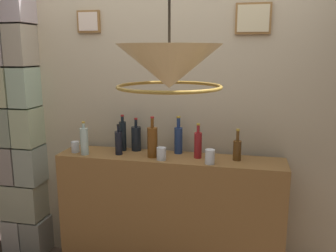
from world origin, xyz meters
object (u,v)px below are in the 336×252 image
Objects in this scene: liquor_bottle_amaro at (198,144)px; glass_tumbler_rocks at (210,157)px; liquor_bottle_port at (136,138)px; glass_tumbler_shot at (75,147)px; liquor_bottle_scotch at (152,142)px; glass_tumbler_highball at (161,154)px; liquor_bottle_tequila at (237,149)px; liquor_bottle_brandy at (84,141)px; liquor_bottle_mezcal at (178,139)px; liquor_bottle_vodka at (123,135)px; pendant_lamp at (169,68)px; liquor_bottle_whiskey at (119,142)px.

glass_tumbler_rocks is at bearing -50.19° from liquor_bottle_amaro.
liquor_bottle_port reaches higher than glass_tumbler_shot.
glass_tumbler_rocks is at bearing -9.00° from liquor_bottle_scotch.
liquor_bottle_amaro is at bearing 23.17° from glass_tumbler_highball.
glass_tumbler_shot is at bearing -177.02° from liquor_bottle_tequila.
glass_tumbler_shot is (-0.10, 0.04, -0.07)m from liquor_bottle_brandy.
liquor_bottle_amaro is at bearing -27.73° from liquor_bottle_mezcal.
liquor_bottle_brandy is at bearing -164.66° from liquor_bottle_mezcal.
glass_tumbler_rocks is (0.72, -0.19, -0.07)m from liquor_bottle_vodka.
pendant_lamp is (-0.29, -1.01, 0.63)m from liquor_bottle_tequila.
liquor_bottle_scotch reaches higher than glass_tumbler_shot.
liquor_bottle_tequila is 2.72× the size of glass_tumbler_shot.
pendant_lamp is at bearing -106.04° from liquor_bottle_tequila.
liquor_bottle_scotch is (0.18, -0.15, 0.02)m from liquor_bottle_port.
liquor_bottle_whiskey is at bearing 178.49° from liquor_bottle_scotch.
liquor_bottle_port reaches higher than liquor_bottle_whiskey.
pendant_lamp reaches higher than glass_tumbler_shot.
liquor_bottle_vodka is at bearing 165.02° from glass_tumbler_rocks.
pendant_lamp is (0.51, -1.09, 0.62)m from liquor_bottle_port.
liquor_bottle_port is 2.86× the size of glass_tumbler_highball.
liquor_bottle_port reaches higher than liquor_bottle_tequila.
liquor_bottle_mezcal reaches higher than liquor_bottle_tequila.
glass_tumbler_rocks is (0.62, -0.22, -0.05)m from liquor_bottle_port.
liquor_bottle_mezcal is 0.45m from liquor_bottle_vodka.
liquor_bottle_tequila is at bearing -10.36° from liquor_bottle_mezcal.
glass_tumbler_shot is (-0.46, -0.15, -0.06)m from liquor_bottle_port.
pendant_lamp reaches higher than glass_tumbler_highball.
liquor_bottle_amaro is 0.61m from liquor_bottle_whiskey.
glass_tumbler_rocks is 1.12× the size of glass_tumbler_highball.
liquor_bottle_mezcal is at bearing 15.34° from liquor_bottle_brandy.
liquor_bottle_vodka is at bearing 175.92° from liquor_bottle_tequila.
liquor_bottle_brandy is 0.89× the size of liquor_bottle_vodka.
glass_tumbler_rocks is at bearing -14.98° from liquor_bottle_vodka.
glass_tumbler_shot is 0.16× the size of pendant_lamp.
liquor_bottle_mezcal reaches higher than liquor_bottle_vodka.
liquor_bottle_amaro is 0.98m from glass_tumbler_shot.
pendant_lamp is at bearing -64.81° from liquor_bottle_port.
liquor_bottle_tequila is 2.24× the size of glass_tumbler_rocks.
liquor_bottle_tequila is (0.80, -0.09, -0.02)m from liquor_bottle_port.
glass_tumbler_highball is at bearing -0.36° from liquor_bottle_brandy.
liquor_bottle_vodka is (0.25, 0.17, 0.02)m from liquor_bottle_brandy.
liquor_bottle_scotch is 0.54m from liquor_bottle_brandy.
liquor_bottle_mezcal reaches higher than liquor_bottle_port.
glass_tumbler_highball is (-0.55, -0.11, -0.04)m from liquor_bottle_tequila.
liquor_bottle_mezcal is at bearing 98.72° from pendant_lamp.
liquor_bottle_amaro is (0.87, 0.11, -0.00)m from liquor_bottle_brandy.
liquor_bottle_whiskey is 2.29× the size of glass_tumbler_rocks.
liquor_bottle_vodka reaches higher than liquor_bottle_tequila.
liquor_bottle_vodka is (-0.91, 0.06, 0.04)m from liquor_bottle_tequila.
liquor_bottle_brandy reaches higher than glass_tumbler_shot.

